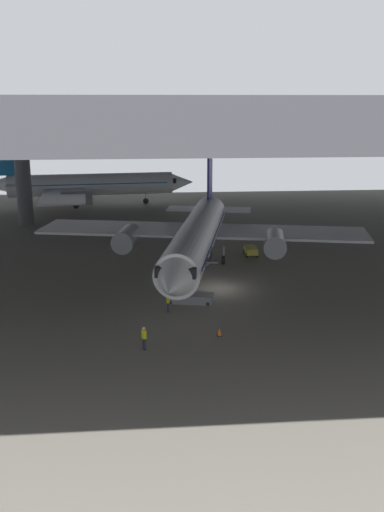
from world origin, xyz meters
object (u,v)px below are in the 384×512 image
(crew_worker_near_nose, at_px, (144,337))
(baggage_tug, at_px, (251,250))
(boarding_stairs, at_px, (191,294))
(traffic_cone_orange, at_px, (220,332))
(airplane_distant, at_px, (87,185))
(airplane_main, at_px, (198,235))
(crew_worker_by_stairs, at_px, (168,301))

(crew_worker_near_nose, relative_size, baggage_tug, 0.73)
(boarding_stairs, bearing_deg, crew_worker_near_nose, -113.02)
(boarding_stairs, distance_m, baggage_tug, 16.05)
(traffic_cone_orange, bearing_deg, airplane_distant, 104.33)
(traffic_cone_orange, bearing_deg, airplane_main, 89.72)
(crew_worker_near_nose, bearing_deg, boarding_stairs, 66.98)
(airplane_main, distance_m, baggage_tug, 8.18)
(airplane_distant, xyz_separation_m, traffic_cone_orange, (13.56, -53.05, -2.97))
(boarding_stairs, height_order, crew_worker_near_nose, boarding_stairs)
(crew_worker_near_nose, relative_size, crew_worker_by_stairs, 1.00)
(airplane_main, bearing_deg, airplane_distant, 110.50)
(airplane_main, height_order, traffic_cone_orange, airplane_main)
(airplane_main, bearing_deg, traffic_cone_orange, -90.28)
(crew_worker_near_nose, bearing_deg, traffic_cone_orange, 19.87)
(airplane_main, relative_size, airplane_distant, 1.04)
(airplane_main, bearing_deg, crew_worker_near_nose, -105.99)
(baggage_tug, bearing_deg, crew_worker_near_nose, -116.18)
(crew_worker_near_nose, bearing_deg, baggage_tug, 63.82)
(airplane_main, height_order, crew_worker_by_stairs, airplane_main)
(crew_worker_by_stairs, xyz_separation_m, traffic_cone_orange, (3.33, -4.88, -0.62))
(airplane_distant, bearing_deg, crew_worker_near_nose, -81.36)
(traffic_cone_orange, bearing_deg, boarding_stairs, 101.09)
(crew_worker_near_nose, bearing_deg, crew_worker_by_stairs, 74.49)
(boarding_stairs, xyz_separation_m, traffic_cone_orange, (1.39, -7.10, -0.43))
(crew_worker_near_nose, distance_m, airplane_distant, 55.62)
(traffic_cone_orange, height_order, baggage_tug, baggage_tug)
(airplane_distant, relative_size, baggage_tug, 14.86)
(traffic_cone_orange, bearing_deg, crew_worker_near_nose, -160.13)
(airplane_distant, xyz_separation_m, baggage_tug, (19.72, -31.79, -2.74))
(traffic_cone_orange, bearing_deg, crew_worker_by_stairs, 124.36)
(airplane_main, distance_m, airplane_distant, 38.94)
(crew_worker_near_nose, distance_m, traffic_cone_orange, 5.57)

